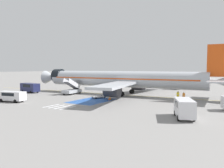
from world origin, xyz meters
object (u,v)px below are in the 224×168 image
(boarding_stairs_forward, at_px, (72,90))
(ground_crew_1, at_px, (184,96))
(fuel_tanker, at_px, (178,83))
(service_van_0, at_px, (30,87))
(airliner, at_px, (123,79))
(baggage_cart, at_px, (99,97))
(ground_crew_0, at_px, (178,95))
(traffic_cone_0, at_px, (110,98))
(service_van_2, at_px, (12,96))
(service_van_3, at_px, (184,107))

(boarding_stairs_forward, relative_size, ground_crew_1, 3.20)
(boarding_stairs_forward, height_order, fuel_tanker, boarding_stairs_forward)
(service_van_0, bearing_deg, fuel_tanker, 140.64)
(airliner, distance_m, baggage_cart, 8.24)
(ground_crew_0, height_order, traffic_cone_0, ground_crew_0)
(baggage_cart, bearing_deg, boarding_stairs_forward, -169.94)
(baggage_cart, height_order, ground_crew_1, ground_crew_1)
(service_van_2, distance_m, ground_crew_1, 31.33)
(service_van_0, relative_size, traffic_cone_0, 8.23)
(boarding_stairs_forward, distance_m, traffic_cone_0, 12.48)
(baggage_cart, xyz_separation_m, ground_crew_0, (14.72, 4.33, 0.82))
(service_van_0, xyz_separation_m, baggage_cart, (20.41, 0.43, -1.12))
(baggage_cart, distance_m, ground_crew_0, 15.36)
(boarding_stairs_forward, relative_size, service_van_2, 1.01)
(service_van_3, bearing_deg, traffic_cone_0, 129.48)
(airliner, distance_m, traffic_cone_0, 8.71)
(boarding_stairs_forward, xyz_separation_m, traffic_cone_0, (12.12, -2.92, -0.62))
(fuel_tanker, bearing_deg, service_van_0, -132.57)
(baggage_cart, relative_size, ground_crew_1, 1.79)
(ground_crew_1, height_order, traffic_cone_0, ground_crew_1)
(service_van_0, xyz_separation_m, ground_crew_0, (35.13, 4.75, -0.30))
(service_van_2, relative_size, baggage_cart, 1.78)
(service_van_2, bearing_deg, service_van_0, -152.04)
(fuel_tanker, relative_size, baggage_cart, 3.25)
(boarding_stairs_forward, relative_size, traffic_cone_0, 7.80)
(boarding_stairs_forward, relative_size, ground_crew_0, 2.89)
(airliner, height_order, ground_crew_1, airliner)
(fuel_tanker, relative_size, ground_crew_0, 5.25)
(airliner, xyz_separation_m, service_van_0, (-21.97, -7.84, -2.14))
(service_van_2, xyz_separation_m, service_van_3, (29.61, 2.90, 0.24))
(boarding_stairs_forward, xyz_separation_m, ground_crew_1, (24.79, 2.55, -0.01))
(boarding_stairs_forward, distance_m, ground_crew_0, 23.94)
(service_van_0, xyz_separation_m, service_van_3, (39.31, -8.71, 0.01))
(service_van_2, bearing_deg, fuel_tanker, 143.40)
(fuel_tanker, distance_m, service_van_3, 40.16)
(fuel_tanker, bearing_deg, traffic_cone_0, -98.99)
(ground_crew_0, distance_m, ground_crew_1, 1.09)
(fuel_tanker, relative_size, service_van_0, 1.72)
(airliner, bearing_deg, fuel_tanker, -20.95)
(airliner, distance_m, boarding_stairs_forward, 12.11)
(ground_crew_0, distance_m, traffic_cone_0, 12.75)
(service_van_3, height_order, ground_crew_0, service_van_3)
(ground_crew_1, bearing_deg, ground_crew_0, 59.57)
(boarding_stairs_forward, height_order, service_van_3, boarding_stairs_forward)
(airliner, distance_m, fuel_tanker, 23.33)
(service_van_3, height_order, ground_crew_1, service_van_3)
(traffic_cone_0, bearing_deg, service_van_2, -140.07)
(service_van_0, height_order, baggage_cart, service_van_0)
(service_van_0, bearing_deg, baggage_cart, 95.65)
(fuel_tanker, relative_size, traffic_cone_0, 14.18)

